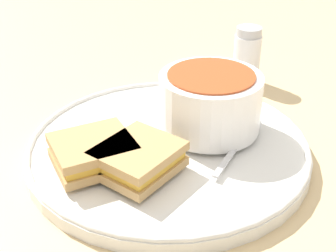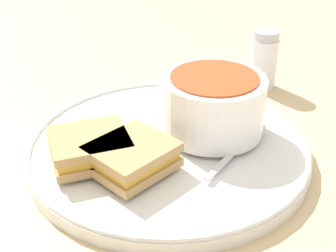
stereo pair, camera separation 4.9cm
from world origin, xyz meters
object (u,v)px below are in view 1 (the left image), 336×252
object	(u,v)px
soup_bowl	(210,101)
sandwich_half_near	(93,152)
salt_shaker	(247,56)
spoon	(247,129)
sandwich_half_far	(138,159)

from	to	relation	value
soup_bowl	sandwich_half_near	bearing A→B (deg)	23.22
sandwich_half_near	salt_shaker	size ratio (longest dim) A/B	1.14
soup_bowl	sandwich_half_near	world-z (taller)	soup_bowl
spoon	soup_bowl	bearing A→B (deg)	102.75
spoon	salt_shaker	xyz separation A→B (m)	(-0.04, -0.16, 0.02)
soup_bowl	sandwich_half_far	xyz separation A→B (m)	(0.08, 0.07, -0.02)
sandwich_half_near	sandwich_half_far	size ratio (longest dim) A/B	0.92
soup_bowl	salt_shaker	bearing A→B (deg)	-119.72
salt_shaker	spoon	bearing A→B (deg)	74.83
sandwich_half_near	salt_shaker	xyz separation A→B (m)	(-0.21, -0.20, 0.01)
soup_bowl	salt_shaker	size ratio (longest dim) A/B	1.37
spoon	salt_shaker	distance (m)	0.17
sandwich_half_near	sandwich_half_far	world-z (taller)	same
sandwich_half_far	spoon	bearing A→B (deg)	-155.77
sandwich_half_near	salt_shaker	world-z (taller)	salt_shaker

